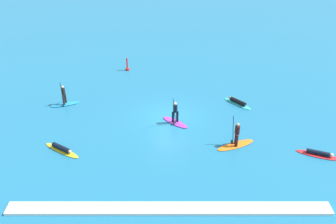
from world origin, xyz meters
name	(u,v)px	position (x,y,z in m)	size (l,w,h in m)	color
ground_plane	(168,118)	(0.00, 0.00, 0.00)	(120.00, 120.00, 0.00)	#1E6B93
surfer_on_orange_board	(236,140)	(4.64, -3.84, 0.48)	(2.94, 1.92, 2.24)	orange
surfer_on_yellow_board	(61,149)	(-7.24, -4.48, 0.16)	(2.89, 2.17, 0.41)	yellow
surfer_on_red_board	(318,154)	(9.97, -5.00, 0.13)	(2.88, 1.68, 0.37)	red
surfer_on_teal_board	(237,102)	(5.77, 2.27, 0.16)	(2.35, 2.53, 0.42)	#33C6CC
surfer_on_purple_board	(175,118)	(0.49, -0.80, 0.43)	(2.25, 2.20, 2.32)	purple
surfer_on_blue_board	(64,100)	(-8.65, 2.16, 0.40)	(2.51, 1.52, 2.07)	#1E8CD1
marker_buoy	(127,68)	(-4.16, 9.55, 0.25)	(0.40, 0.40, 1.38)	red
wave_crest	(168,209)	(0.00, -9.99, 0.09)	(17.66, 0.90, 0.18)	white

